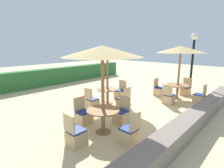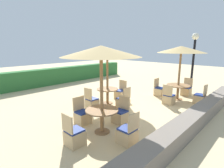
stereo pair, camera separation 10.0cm
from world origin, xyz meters
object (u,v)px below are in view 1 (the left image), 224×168
(patio_chair_front_left_west, at_px, (76,136))
(patio_chair_front_right_west, at_px, (169,98))
(parasol_center, at_px, (107,54))
(patio_chair_front_left_south, at_px, (129,134))
(patio_chair_center_west, at_px, (92,103))
(patio_chair_front_left_north, at_px, (83,116))
(round_table_front_left, at_px, (103,115))
(lamp_post, at_px, (193,51))
(parasol_front_left, at_px, (102,52))
(patio_chair_front_left_east, at_px, (121,115))
(parasol_front_right, at_px, (181,50))
(patio_chair_front_right_south, at_px, (199,98))
(patio_chair_center_south, at_px, (123,102))
(round_table_center, at_px, (108,92))
(patio_chair_center_east, at_px, (120,94))
(patio_chair_front_right_east, at_px, (186,90))
(patio_chair_front_right_north, at_px, (159,91))
(round_table_front_right, at_px, (178,88))

(patio_chair_front_left_west, height_order, patio_chair_front_right_west, same)
(parasol_center, bearing_deg, patio_chair_front_left_south, -125.89)
(patio_chair_center_west, distance_m, patio_chair_front_left_north, 1.50)
(patio_chair_center_west, distance_m, round_table_front_left, 2.22)
(lamp_post, bearing_deg, parasol_front_left, 177.33)
(patio_chair_front_left_east, bearing_deg, parasol_front_right, -94.12)
(parasol_front_left, relative_size, patio_chair_front_right_south, 2.86)
(patio_chair_front_left_west, bearing_deg, patio_chair_front_left_east, 90.76)
(patio_chair_center_south, height_order, patio_chair_front_right_south, same)
(patio_chair_center_south, xyz_separation_m, patio_chair_front_left_east, (-1.21, -0.89, 0.00))
(patio_chair_front_left_north, bearing_deg, patio_chair_center_west, -142.39)
(patio_chair_front_left_west, bearing_deg, parasol_front_right, 87.46)
(round_table_center, bearing_deg, patio_chair_center_south, -87.92)
(parasol_center, xyz_separation_m, patio_chair_front_right_west, (1.89, -2.13, -2.02))
(patio_chair_center_east, xyz_separation_m, patio_chair_front_right_east, (2.97, -2.20, 0.00))
(patio_chair_front_left_west, relative_size, patio_chair_front_right_north, 1.00)
(patio_chair_front_right_south, bearing_deg, patio_chair_center_south, 142.51)
(patio_chair_front_left_west, distance_m, patio_chair_front_right_north, 6.05)
(round_table_center, height_order, patio_chair_front_left_north, patio_chair_front_left_north)
(patio_chair_center_south, bearing_deg, patio_chair_front_right_south, -37.49)
(patio_chair_center_west, distance_m, parasol_front_left, 3.13)
(patio_chair_center_south, bearing_deg, patio_chair_front_right_west, -32.73)
(patio_chair_center_east, distance_m, patio_chair_front_left_south, 4.21)
(parasol_front_right, xyz_separation_m, patio_chair_front_right_south, (0.06, -1.05, -2.20))
(patio_chair_front_left_north, height_order, patio_chair_front_right_south, same)
(lamp_post, bearing_deg, patio_chair_front_left_west, 177.54)
(patio_chair_front_left_east, height_order, patio_chair_front_right_east, same)
(patio_chair_center_west, relative_size, round_table_front_right, 0.82)
(parasol_front_left, bearing_deg, patio_chair_front_right_west, -3.67)
(round_table_front_right, distance_m, patio_chair_front_right_east, 1.12)
(patio_chair_center_west, bearing_deg, patio_chair_front_left_north, -52.39)
(patio_chair_center_west, distance_m, patio_chair_front_left_south, 3.05)
(parasol_center, xyz_separation_m, round_table_front_right, (2.89, -2.12, -1.69))
(round_table_front_left, bearing_deg, patio_chair_center_south, 23.59)
(parasol_center, relative_size, round_table_front_left, 2.43)
(patio_chair_center_south, bearing_deg, parasol_front_left, -156.41)
(parasol_center, distance_m, patio_chair_center_east, 2.25)
(round_table_front_left, distance_m, patio_chair_front_left_east, 0.99)
(patio_chair_front_right_west, bearing_deg, parasol_front_left, -93.67)
(patio_chair_center_south, height_order, parasol_front_right, parasol_front_right)
(patio_chair_front_left_south, height_order, round_table_front_right, patio_chair_front_left_south)
(parasol_front_left, height_order, patio_chair_front_left_east, parasol_front_left)
(patio_chair_center_south, xyz_separation_m, patio_chair_front_left_north, (-2.18, 0.02, 0.00))
(parasol_center, bearing_deg, patio_chair_front_left_east, -122.82)
(round_table_center, height_order, patio_chair_front_right_west, patio_chair_front_right_west)
(patio_chair_front_left_north, distance_m, patio_chair_front_right_south, 5.56)
(patio_chair_center_south, bearing_deg, round_table_front_right, -22.55)
(lamp_post, bearing_deg, patio_chair_center_south, 164.31)
(parasol_center, bearing_deg, patio_chair_front_right_south, -47.08)
(round_table_center, relative_size, patio_chair_center_east, 1.06)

